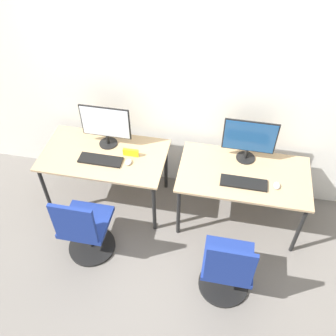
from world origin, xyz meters
TOP-DOWN VIEW (x-y plane):
  - ground_plane at (0.00, 0.00)m, footprint 20.00×20.00m
  - wall_back at (0.00, 0.84)m, footprint 12.00×0.05m
  - desk_left at (-0.72, 0.36)m, footprint 1.29×0.72m
  - monitor_left at (-0.72, 0.52)m, footprint 0.52×0.19m
  - keyboard_left at (-0.72, 0.26)m, footprint 0.44×0.15m
  - mouse_left at (-0.43, 0.28)m, footprint 0.06×0.09m
  - office_chair_left at (-0.71, -0.36)m, footprint 0.48×0.48m
  - desk_right at (0.72, 0.36)m, footprint 1.29×0.72m
  - monitor_right at (0.72, 0.58)m, footprint 0.52×0.19m
  - keyboard_right at (0.72, 0.22)m, footprint 0.44×0.15m
  - mouse_right at (1.03, 0.24)m, footprint 0.06×0.09m
  - office_chair_right at (0.66, -0.52)m, footprint 0.48×0.48m
  - placard_left at (-0.44, 0.39)m, footprint 0.16×0.03m

SIDE VIEW (x-z plane):
  - ground_plane at x=0.00m, z-range 0.00..0.00m
  - office_chair_left at x=-0.71m, z-range -0.08..0.82m
  - office_chair_right at x=0.66m, z-range -0.08..0.82m
  - desk_left at x=-0.72m, z-range 0.29..1.00m
  - desk_right at x=0.72m, z-range 0.29..1.00m
  - keyboard_left at x=-0.72m, z-range 0.71..0.73m
  - keyboard_right at x=0.72m, z-range 0.71..0.73m
  - mouse_left at x=-0.43m, z-range 0.71..0.74m
  - mouse_right at x=1.03m, z-range 0.71..0.74m
  - placard_left at x=-0.44m, z-range 0.71..0.79m
  - monitor_left at x=-0.72m, z-range 0.73..1.20m
  - monitor_right at x=0.72m, z-range 0.73..1.20m
  - wall_back at x=0.00m, z-range 0.00..2.80m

